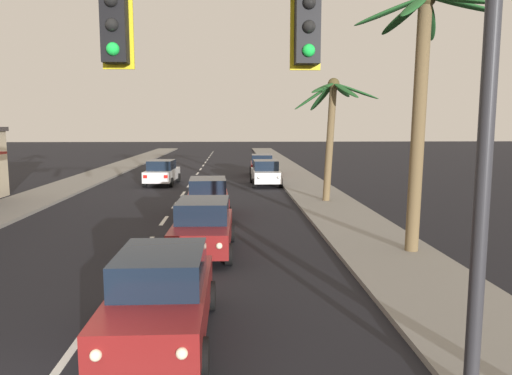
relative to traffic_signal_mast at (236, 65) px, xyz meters
The scene contains 12 objects.
sidewalk_right 20.89m from the traffic_signal_mast, 76.35° to the left, with size 3.20×110.00×0.14m, color gray.
sidewalk_left 23.02m from the traffic_signal_mast, 118.66° to the left, with size 3.20×110.00×0.14m, color gray.
lane_markings 19.73m from the traffic_signal_mast, 97.70° to the left, with size 4.28×86.28×0.01m.
traffic_signal_mast is the anchor object (origin of this frame).
sedan_lead_at_stop_bar 4.85m from the traffic_signal_mast, 121.44° to the left, with size 1.95×4.45×1.68m.
sedan_third_in_queue 9.57m from the traffic_signal_mast, 96.69° to the left, with size 2.02×4.48×1.68m.
sedan_fifth_in_queue 15.51m from the traffic_signal_mast, 94.50° to the left, with size 2.10×4.51×1.68m.
sedan_oncoming_far 27.15m from the traffic_signal_mast, 100.43° to the left, with size 2.13×4.52×1.68m.
sedan_parked_nearest_kerb 26.23m from the traffic_signal_mast, 85.21° to the left, with size 2.00×4.47×1.68m.
sedan_parked_mid_kerb 32.41m from the traffic_signal_mast, 85.91° to the left, with size 2.06×4.49×1.68m.
palm_right_second 9.81m from the traffic_signal_mast, 54.82° to the left, with size 4.21×3.94×8.08m.
palm_right_third 18.81m from the traffic_signal_mast, 74.49° to the left, with size 4.40×4.36×6.43m.
Camera 1 is at (2.95, -6.34, 4.07)m, focal length 33.90 mm.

